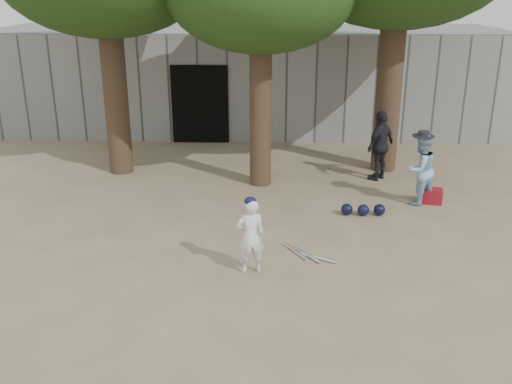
{
  "coord_description": "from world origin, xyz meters",
  "views": [
    {
      "loc": [
        0.88,
        -8.14,
        4.27
      ],
      "look_at": [
        0.6,
        1.0,
        0.95
      ],
      "focal_mm": 40.0,
      "sensor_mm": 36.0,
      "label": 1
    }
  ],
  "objects_px": {
    "spectator_dark": "(380,145)",
    "red_bag": "(431,196)",
    "boy_player": "(250,236)",
    "spectator_blue": "(420,170)"
  },
  "relations": [
    {
      "from": "boy_player",
      "to": "red_bag",
      "type": "xyz_separation_m",
      "value": [
        3.65,
        3.16,
        -0.46
      ]
    },
    {
      "from": "spectator_dark",
      "to": "red_bag",
      "type": "relative_size",
      "value": 3.88
    },
    {
      "from": "spectator_dark",
      "to": "red_bag",
      "type": "distance_m",
      "value": 1.86
    },
    {
      "from": "red_bag",
      "to": "boy_player",
      "type": "bearing_deg",
      "value": -139.11
    },
    {
      "from": "spectator_dark",
      "to": "red_bag",
      "type": "xyz_separation_m",
      "value": [
        0.85,
        -1.51,
        -0.66
      ]
    },
    {
      "from": "spectator_dark",
      "to": "red_bag",
      "type": "bearing_deg",
      "value": 71.34
    },
    {
      "from": "boy_player",
      "to": "spectator_blue",
      "type": "bearing_deg",
      "value": -151.76
    },
    {
      "from": "spectator_dark",
      "to": "spectator_blue",
      "type": "bearing_deg",
      "value": 61.17
    },
    {
      "from": "boy_player",
      "to": "red_bag",
      "type": "distance_m",
      "value": 4.85
    },
    {
      "from": "boy_player",
      "to": "spectator_dark",
      "type": "xyz_separation_m",
      "value": [
        2.8,
        4.67,
        0.2
      ]
    }
  ]
}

